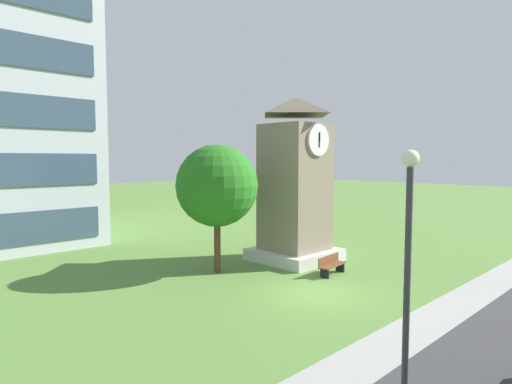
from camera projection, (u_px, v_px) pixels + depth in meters
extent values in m
plane|color=#567F38|center=(316.00, 294.00, 17.25)|extent=(160.00, 160.00, 0.00)
cube|color=#9E9E99|center=(425.00, 324.00, 14.08)|extent=(120.00, 1.60, 0.01)
cube|color=gray|center=(295.00, 193.00, 22.78)|extent=(2.90, 2.90, 7.19)
cube|color=beige|center=(295.00, 254.00, 23.03)|extent=(3.91, 3.91, 0.60)
pyramid|color=#6A5D4D|center=(296.00, 106.00, 22.44)|extent=(3.19, 3.19, 0.92)
cylinder|color=white|center=(318.00, 140.00, 21.50)|extent=(1.59, 0.12, 1.59)
cylinder|color=white|center=(313.00, 142.00, 23.62)|extent=(0.12, 1.59, 1.59)
cube|color=black|center=(320.00, 137.00, 21.43)|extent=(0.07, 0.08, 0.48)
cube|color=black|center=(320.00, 140.00, 21.44)|extent=(0.06, 0.05, 0.72)
cube|color=brown|center=(333.00, 265.00, 20.06)|extent=(1.84, 0.68, 0.06)
cube|color=brown|center=(329.00, 260.00, 20.18)|extent=(1.79, 0.25, 0.40)
cube|color=black|center=(325.00, 273.00, 19.52)|extent=(0.13, 0.44, 0.45)
cube|color=black|center=(340.00, 267.00, 20.63)|extent=(0.13, 0.44, 0.45)
cylinder|color=#333338|center=(407.00, 291.00, 9.05)|extent=(0.14, 0.14, 5.21)
sphere|color=#F2EFCC|center=(411.00, 158.00, 8.83)|extent=(0.36, 0.36, 0.36)
cylinder|color=#513823|center=(217.00, 243.00, 20.44)|extent=(0.31, 0.31, 2.78)
sphere|color=#256F1C|center=(217.00, 186.00, 20.23)|extent=(3.86, 3.86, 3.86)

